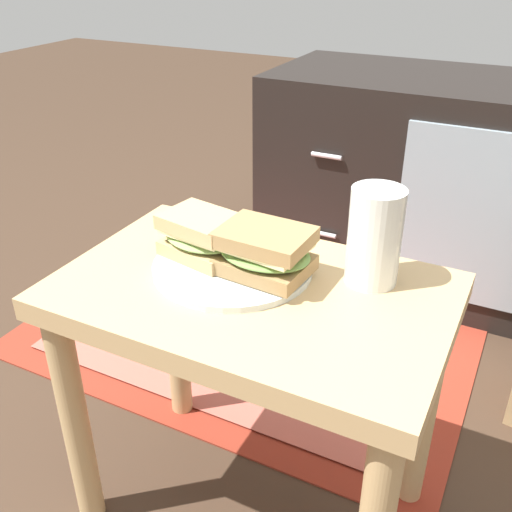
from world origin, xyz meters
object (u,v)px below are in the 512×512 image
object	(u,v)px
beer_glass	(374,239)
plate	(233,266)
sandwich_front	(202,236)
sandwich_back	(265,251)
tv_cabinet	(444,186)

from	to	relation	value
beer_glass	plate	bearing A→B (deg)	-162.48
sandwich_front	beer_glass	distance (m)	0.25
sandwich_front	plate	bearing A→B (deg)	-2.28
plate	sandwich_back	distance (m)	0.07
sandwich_front	sandwich_back	bearing A→B (deg)	-2.28
plate	beer_glass	world-z (taller)	beer_glass
plate	beer_glass	size ratio (longest dim) A/B	1.69
beer_glass	sandwich_front	bearing A→B (deg)	-166.60
sandwich_front	beer_glass	world-z (taller)	beer_glass
beer_glass	tv_cabinet	bearing A→B (deg)	92.55
tv_cabinet	plate	world-z (taller)	tv_cabinet
tv_cabinet	plate	bearing A→B (deg)	-99.57
plate	sandwich_front	world-z (taller)	sandwich_front
tv_cabinet	sandwich_front	xyz separation A→B (m)	(-0.21, -0.92, 0.21)
sandwich_front	sandwich_back	xyz separation A→B (m)	(0.11, -0.00, 0.00)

